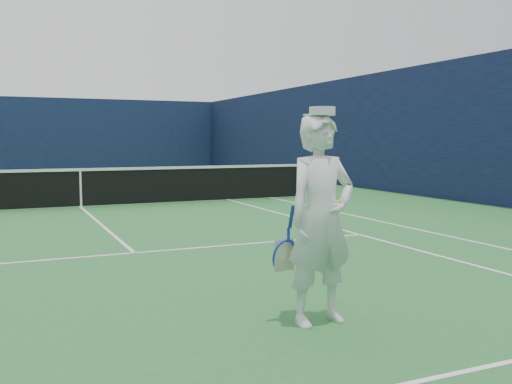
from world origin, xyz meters
TOP-DOWN VIEW (x-y plane):
  - ground at (0.00, 0.00)m, footprint 80.00×80.00m
  - court_markings at (0.00, 0.00)m, footprint 11.03×23.83m
  - windscreen_fence at (0.00, 0.00)m, footprint 20.12×36.12m
  - tennis_net at (0.00, 0.00)m, footprint 12.88×0.09m
  - tennis_player at (0.91, -10.43)m, footprint 0.83×0.55m

SIDE VIEW (x-z plane):
  - ground at x=0.00m, z-range 0.00..0.00m
  - court_markings at x=0.00m, z-range 0.00..0.01m
  - tennis_net at x=0.00m, z-range 0.02..1.09m
  - tennis_player at x=0.91m, z-range -0.02..2.01m
  - windscreen_fence at x=0.00m, z-range 0.00..4.00m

